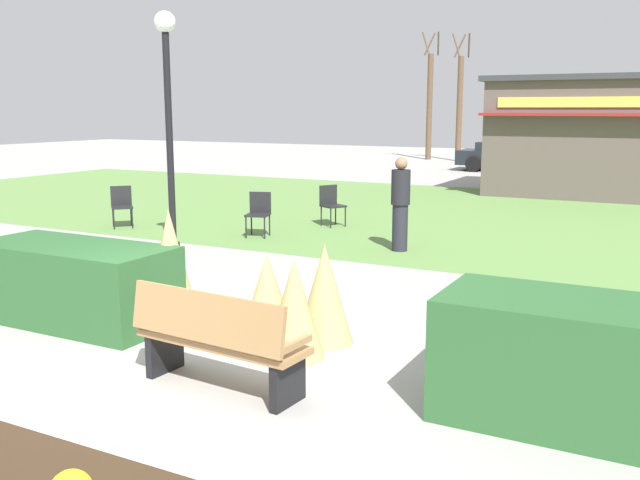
# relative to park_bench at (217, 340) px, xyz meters

# --- Properties ---
(ground_plane) EXTENTS (80.00, 80.00, 0.00)m
(ground_plane) POSITION_rel_park_bench_xyz_m (-0.58, 0.23, -0.48)
(ground_plane) COLOR #999691
(lawn_patch) EXTENTS (36.00, 12.00, 0.01)m
(lawn_patch) POSITION_rel_park_bench_xyz_m (-0.58, 11.51, -0.48)
(lawn_patch) COLOR #5B8442
(lawn_patch) RESTS_ON ground_plane
(park_bench) EXTENTS (1.74, 0.66, 0.95)m
(park_bench) POSITION_rel_park_bench_xyz_m (0.00, 0.00, 0.00)
(park_bench) COLOR #9E7547
(park_bench) RESTS_ON ground_plane
(hedge_left) EXTENTS (2.50, 1.10, 0.95)m
(hedge_left) POSITION_rel_park_bench_xyz_m (-2.77, 0.93, -0.01)
(hedge_left) COLOR #28562B
(hedge_left) RESTS_ON ground_plane
(hedge_right) EXTENTS (2.49, 1.10, 1.03)m
(hedge_right) POSITION_rel_park_bench_xyz_m (3.13, 0.80, 0.03)
(hedge_right) COLOR #28562B
(hedge_right) RESTS_ON ground_plane
(ornamental_grass_behind_left) EXTENTS (0.62, 0.62, 1.04)m
(ornamental_grass_behind_left) POSITION_rel_park_bench_xyz_m (0.19, 1.08, 0.04)
(ornamental_grass_behind_left) COLOR tan
(ornamental_grass_behind_left) RESTS_ON ground_plane
(ornamental_grass_behind_right) EXTENTS (0.66, 0.66, 1.37)m
(ornamental_grass_behind_right) POSITION_rel_park_bench_xyz_m (-1.77, 1.50, 0.21)
(ornamental_grass_behind_right) COLOR tan
(ornamental_grass_behind_right) RESTS_ON ground_plane
(ornamental_grass_behind_center) EXTENTS (0.61, 0.61, 0.94)m
(ornamental_grass_behind_center) POSITION_rel_park_bench_xyz_m (-0.46, 1.59, -0.01)
(ornamental_grass_behind_center) COLOR tan
(ornamental_grass_behind_center) RESTS_ON ground_plane
(ornamental_grass_behind_far) EXTENTS (0.63, 0.63, 1.11)m
(ornamental_grass_behind_far) POSITION_rel_park_bench_xyz_m (0.25, 1.63, 0.07)
(ornamental_grass_behind_far) COLOR tan
(ornamental_grass_behind_far) RESTS_ON ground_plane
(lamppost_mid) EXTENTS (0.36, 0.36, 4.15)m
(lamppost_mid) POSITION_rel_park_bench_xyz_m (-4.35, 4.68, 2.13)
(lamppost_mid) COLOR black
(lamppost_mid) RESTS_ON ground_plane
(trash_bin) EXTENTS (0.52, 0.52, 0.93)m
(trash_bin) POSITION_rel_park_bench_xyz_m (3.41, 1.11, -0.02)
(trash_bin) COLOR #2D4233
(trash_bin) RESTS_ON ground_plane
(cafe_chair_west) EXTENTS (0.62, 0.62, 0.89)m
(cafe_chair_west) POSITION_rel_park_bench_xyz_m (-7.16, 6.39, 0.05)
(cafe_chair_west) COLOR black
(cafe_chair_west) RESTS_ON ground_plane
(cafe_chair_east) EXTENTS (0.55, 0.55, 0.89)m
(cafe_chair_east) POSITION_rel_park_bench_xyz_m (-3.92, 6.83, 0.05)
(cafe_chair_east) COLOR black
(cafe_chair_east) RESTS_ON ground_plane
(cafe_chair_center) EXTENTS (0.60, 0.60, 0.89)m
(cafe_chair_center) POSITION_rel_park_bench_xyz_m (-3.22, 8.66, 0.05)
(cafe_chair_center) COLOR black
(cafe_chair_center) RESTS_ON ground_plane
(person_strolling) EXTENTS (0.34, 0.34, 1.69)m
(person_strolling) POSITION_rel_park_bench_xyz_m (-0.87, 6.76, 0.38)
(person_strolling) COLOR #23232D
(person_strolling) RESTS_ON ground_plane
(parked_car_west_slot) EXTENTS (4.21, 2.08, 1.20)m
(parked_car_west_slot) POSITION_rel_park_bench_xyz_m (-2.88, 24.35, 0.16)
(parked_car_west_slot) COLOR black
(parked_car_west_slot) RESTS_ON ground_plane
(tree_left_bg) EXTENTS (0.91, 0.96, 6.30)m
(tree_left_bg) POSITION_rel_park_bench_xyz_m (-8.17, 29.46, 2.31)
(tree_left_bg) COLOR brown
(tree_left_bg) RESTS_ON ground_plane
(tree_right_bg) EXTENTS (0.91, 0.96, 6.12)m
(tree_right_bg) POSITION_rel_park_bench_xyz_m (-6.52, 29.13, 2.22)
(tree_right_bg) COLOR brown
(tree_right_bg) RESTS_ON ground_plane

